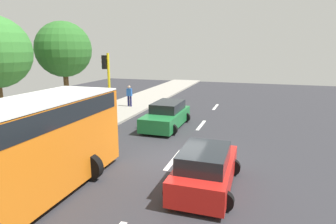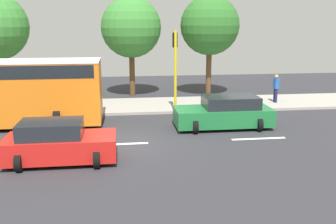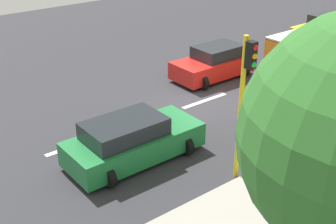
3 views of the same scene
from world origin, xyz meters
name	(u,v)px [view 3 (image 3 of 3)]	position (x,y,z in m)	size (l,w,h in m)	color
ground_plane	(205,102)	(0.00, 0.00, -0.05)	(40.00, 60.00, 0.10)	#2D2D33
lane_stripe_north	(78,145)	(0.00, -6.00, 0.01)	(0.20, 2.40, 0.01)	white
lane_stripe_mid	(205,101)	(0.00, 0.00, 0.01)	(0.20, 2.40, 0.01)	white
lane_stripe_south	(294,70)	(0.00, 6.00, 0.01)	(0.20, 2.40, 0.01)	white
car_green	(132,140)	(1.98, -5.01, 0.71)	(2.30, 4.55, 1.52)	#1E7238
car_red	(214,63)	(-1.77, 2.14, 0.71)	(2.20, 3.92, 1.52)	red
car_yellow_cab	(326,28)	(-2.15, 11.62, 0.71)	(2.12, 4.53, 1.52)	yellow
traffic_light_corner	(245,90)	(4.85, -3.04, 2.93)	(0.49, 0.24, 4.50)	yellow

